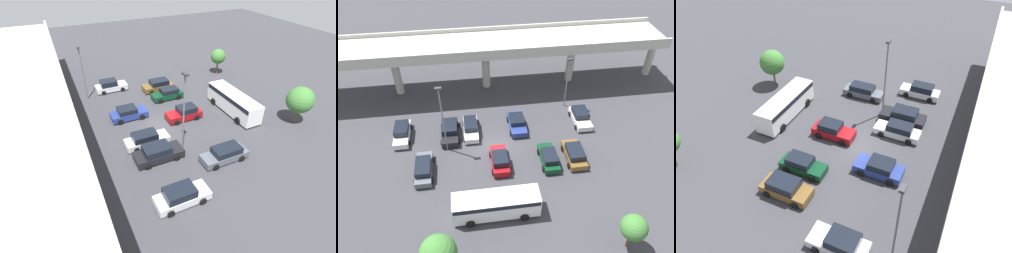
{
  "view_description": "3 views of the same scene",
  "coord_description": "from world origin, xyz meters",
  "views": [
    {
      "loc": [
        -23.93,
        10.41,
        17.45
      ],
      "look_at": [
        -1.81,
        0.15,
        0.76
      ],
      "focal_mm": 28.0,
      "sensor_mm": 36.0,
      "label": 1
    },
    {
      "loc": [
        -2.86,
        -28.04,
        27.56
      ],
      "look_at": [
        1.16,
        0.64,
        2.58
      ],
      "focal_mm": 35.0,
      "sensor_mm": 36.0,
      "label": 2
    },
    {
      "loc": [
        23.23,
        9.22,
        21.92
      ],
      "look_at": [
        0.82,
        -1.22,
        2.44
      ],
      "focal_mm": 35.0,
      "sensor_mm": 36.0,
      "label": 3
    }
  ],
  "objects": [
    {
      "name": "ground_plane",
      "position": [
        0.0,
        0.0,
        0.0
      ],
      "size": [
        108.25,
        108.25,
        0.0
      ],
      "primitive_type": "plane",
      "color": "#38383D"
    },
    {
      "name": "parked_car_0",
      "position": [
        -11.36,
        3.37,
        0.77
      ],
      "size": [
        2.02,
        4.67,
        1.64
      ],
      "rotation": [
        0.0,
        0.0,
        -1.57
      ],
      "color": "silver",
      "rests_on": "ground_plane"
    },
    {
      "name": "parked_car_1",
      "position": [
        -8.44,
        -2.93,
        0.73
      ],
      "size": [
        2.02,
        4.8,
        1.51
      ],
      "rotation": [
        0.0,
        0.0,
        1.57
      ],
      "color": "#515660",
      "rests_on": "ground_plane"
    },
    {
      "name": "parked_car_2",
      "position": [
        -5.55,
        2.96,
        0.75
      ],
      "size": [
        2.26,
        4.89,
        1.6
      ],
      "rotation": [
        0.0,
        0.0,
        -1.57
      ],
      "color": "black",
      "rests_on": "ground_plane"
    },
    {
      "name": "parked_car_3",
      "position": [
        -2.94,
        3.2,
        0.72
      ],
      "size": [
        1.99,
        4.72,
        1.53
      ],
      "rotation": [
        0.0,
        0.0,
        -1.57
      ],
      "color": "silver",
      "rests_on": "ground_plane"
    },
    {
      "name": "parked_car_4",
      "position": [
        -0.04,
        -2.88,
        0.77
      ],
      "size": [
        2.09,
        4.35,
        1.66
      ],
      "rotation": [
        0.0,
        0.0,
        1.57
      ],
      "color": "maroon",
      "rests_on": "ground_plane"
    },
    {
      "name": "parked_car_5",
      "position": [
        2.93,
        3.29,
        0.71
      ],
      "size": [
        2.21,
        4.43,
        1.5
      ],
      "rotation": [
        0.0,
        0.0,
        -1.57
      ],
      "color": "navy",
      "rests_on": "ground_plane"
    },
    {
      "name": "parked_car_6",
      "position": [
        5.53,
        -3.22,
        0.72
      ],
      "size": [
        1.99,
        4.31,
        1.5
      ],
      "rotation": [
        0.0,
        0.0,
        1.57
      ],
      "color": "#0C381E",
      "rests_on": "ground_plane"
    },
    {
      "name": "parked_car_7",
      "position": [
        8.55,
        -3.07,
        0.75
      ],
      "size": [
        2.18,
        4.43,
        1.57
      ],
      "rotation": [
        0.0,
        0.0,
        1.57
      ],
      "color": "brown",
      "rests_on": "ground_plane"
    },
    {
      "name": "parked_car_8",
      "position": [
        11.31,
        3.34,
        0.75
      ],
      "size": [
        2.21,
        4.48,
        1.63
      ],
      "rotation": [
        0.0,
        0.0,
        -1.57
      ],
      "color": "silver",
      "rests_on": "ground_plane"
    },
    {
      "name": "shuttle_bus",
      "position": [
        -1.16,
        -9.22,
        1.53
      ],
      "size": [
        8.37,
        2.56,
        2.55
      ],
      "color": "white",
      "rests_on": "ground_plane"
    },
    {
      "name": "lamp_post_near_aisle",
      "position": [
        10.16,
        6.96,
        4.33
      ],
      "size": [
        0.7,
        0.35,
        7.31
      ],
      "color": "slate",
      "rests_on": "ground_plane"
    },
    {
      "name": "lamp_post_mid_lot",
      "position": [
        -5.9,
        0.45,
        5.11
      ],
      "size": [
        0.7,
        0.35,
        8.81
      ],
      "color": "slate",
      "rests_on": "ground_plane"
    },
    {
      "name": "tree_front_left",
      "position": [
        -6.36,
        -14.41,
        3.06
      ],
      "size": [
        3.08,
        3.08,
        4.61
      ],
      "color": "brown",
      "rests_on": "ground_plane"
    }
  ]
}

